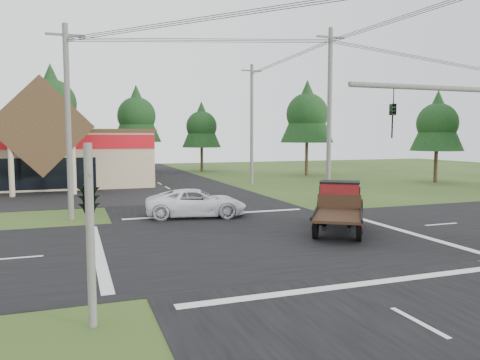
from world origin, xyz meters
name	(u,v)px	position (x,y,z in m)	size (l,w,h in m)	color
ground	(262,239)	(0.00, 0.00, 0.00)	(120.00, 120.00, 0.00)	#2E4418
road_ns	(262,239)	(0.00, 0.00, 0.01)	(12.00, 120.00, 0.02)	black
road_ew	(262,239)	(0.00, 0.00, 0.01)	(120.00, 12.00, 0.02)	black
traffic_signal_corner	(88,180)	(-7.50, -7.32, 3.52)	(0.53, 2.48, 4.40)	#595651
utility_pole_nw	(68,121)	(-8.00, 8.00, 5.39)	(2.00, 0.30, 10.50)	#595651
utility_pole_ne	(329,116)	(8.00, 8.00, 5.89)	(2.00, 0.30, 11.50)	#595651
utility_pole_n	(252,124)	(8.00, 22.00, 5.74)	(2.00, 0.30, 11.20)	#595651
tree_row_c	(51,101)	(-10.00, 41.00, 8.72)	(7.28, 7.28, 13.13)	#332316
tree_row_d	(137,114)	(0.00, 42.00, 7.38)	(6.16, 6.16, 11.11)	#332316
tree_row_e	(202,125)	(8.00, 40.00, 6.03)	(5.04, 5.04, 9.09)	#332316
tree_side_ne	(307,112)	(18.00, 30.00, 7.38)	(6.16, 6.16, 11.11)	#332316
tree_side_e_near	(437,121)	(26.00, 18.00, 6.03)	(5.04, 5.04, 9.09)	#332316
antique_flatbed_truck	(339,208)	(3.94, 0.10, 1.19)	(2.18, 5.70, 2.38)	#5C0D0F
white_pickup	(196,203)	(-1.30, 6.68, 0.79)	(2.62, 5.67, 1.58)	white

